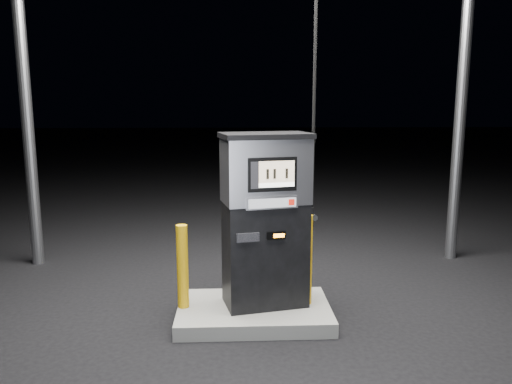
{
  "coord_description": "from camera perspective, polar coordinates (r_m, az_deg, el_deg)",
  "views": [
    {
      "loc": [
        -0.21,
        -4.97,
        2.27
      ],
      "look_at": [
        0.02,
        0.0,
        1.37
      ],
      "focal_mm": 35.0,
      "sensor_mm": 36.0,
      "label": 1
    }
  ],
  "objects": [
    {
      "name": "bollard_right",
      "position": [
        5.33,
        5.75,
        -7.7
      ],
      "size": [
        0.13,
        0.13,
        0.96
      ],
      "primitive_type": "cylinder",
      "rotation": [
        0.0,
        0.0,
        -0.01
      ],
      "color": "#E7A90C",
      "rests_on": "pump_island"
    },
    {
      "name": "fuel_dispenser",
      "position": [
        5.17,
        1.11,
        -3.03
      ],
      "size": [
        1.04,
        0.71,
        3.76
      ],
      "rotation": [
        0.0,
        0.0,
        0.21
      ],
      "color": "black",
      "rests_on": "pump_island"
    },
    {
      "name": "ground",
      "position": [
        5.46,
        -0.24,
        -14.28
      ],
      "size": [
        80.0,
        80.0,
        0.0
      ],
      "primitive_type": "plane",
      "color": "black",
      "rests_on": "ground"
    },
    {
      "name": "pump_island",
      "position": [
        5.43,
        -0.24,
        -13.56
      ],
      "size": [
        1.6,
        1.0,
        0.15
      ],
      "primitive_type": "cube",
      "color": "slate",
      "rests_on": "ground"
    },
    {
      "name": "bollard_left",
      "position": [
        5.27,
        -8.39,
        -8.42
      ],
      "size": [
        0.14,
        0.14,
        0.88
      ],
      "primitive_type": "cylinder",
      "rotation": [
        0.0,
        0.0,
        -0.25
      ],
      "color": "#E7A90C",
      "rests_on": "pump_island"
    }
  ]
}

